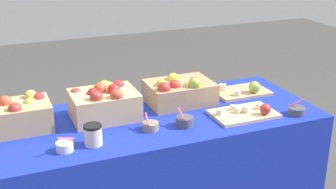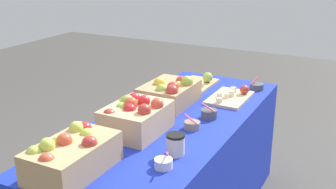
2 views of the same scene
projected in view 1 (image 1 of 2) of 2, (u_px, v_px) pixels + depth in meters
name	position (u px, v px, depth m)	size (l,w,h in m)	color
table	(152.00, 175.00, 2.66)	(1.90, 0.76, 0.74)	#192DB7
apple_crate_left	(10.00, 115.00, 2.34)	(0.41, 0.24, 0.19)	tan
apple_crate_middle	(104.00, 102.00, 2.49)	(0.36, 0.28, 0.20)	tan
apple_crate_right	(180.00, 91.00, 2.70)	(0.38, 0.28, 0.18)	tan
cutting_board_front	(246.00, 113.00, 2.54)	(0.36, 0.23, 0.08)	#D1B284
cutting_board_back	(243.00, 91.00, 2.86)	(0.34, 0.22, 0.09)	tan
sample_bowl_near	(65.00, 146.00, 2.14)	(0.10, 0.08, 0.09)	silver
sample_bowl_mid	(297.00, 111.00, 2.56)	(0.10, 0.10, 0.09)	#4C4C51
sample_bowl_far	(184.00, 121.00, 2.41)	(0.09, 0.09, 0.09)	#4C4C51
sample_bowl_extra	(150.00, 126.00, 2.36)	(0.09, 0.09, 0.08)	gray
coffee_cup	(93.00, 135.00, 2.19)	(0.09, 0.09, 0.10)	beige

